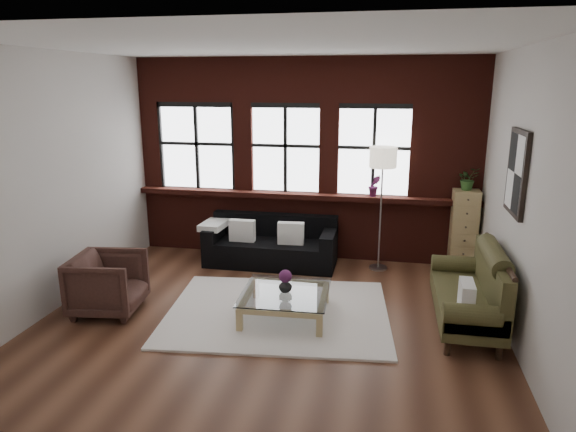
% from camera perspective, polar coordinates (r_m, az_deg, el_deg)
% --- Properties ---
extents(floor, '(5.50, 5.50, 0.00)m').
position_cam_1_polar(floor, '(6.43, -1.94, -11.26)').
color(floor, '#48281A').
rests_on(floor, ground).
extents(ceiling, '(5.50, 5.50, 0.00)m').
position_cam_1_polar(ceiling, '(5.80, -2.23, 18.49)').
color(ceiling, white).
rests_on(ceiling, ground).
extents(wall_back, '(5.50, 0.00, 5.50)m').
position_cam_1_polar(wall_back, '(8.33, 1.85, 6.28)').
color(wall_back, beige).
rests_on(wall_back, ground).
extents(wall_front, '(5.50, 0.00, 5.50)m').
position_cam_1_polar(wall_front, '(3.61, -11.14, -5.21)').
color(wall_front, beige).
rests_on(wall_front, ground).
extents(wall_left, '(0.00, 5.00, 5.00)m').
position_cam_1_polar(wall_left, '(7.06, -24.42, 3.45)').
color(wall_left, beige).
rests_on(wall_left, ground).
extents(wall_right, '(0.00, 5.00, 5.00)m').
position_cam_1_polar(wall_right, '(5.94, 24.75, 1.52)').
color(wall_right, beige).
rests_on(wall_right, ground).
extents(brick_backwall, '(5.50, 0.12, 3.20)m').
position_cam_1_polar(brick_backwall, '(8.27, 1.78, 6.22)').
color(brick_backwall, '#4A1811').
rests_on(brick_backwall, floor).
extents(sill_ledge, '(5.50, 0.30, 0.08)m').
position_cam_1_polar(sill_ledge, '(8.28, 1.65, 2.30)').
color(sill_ledge, '#4A1811').
rests_on(sill_ledge, brick_backwall).
extents(window_left, '(1.38, 0.10, 1.50)m').
position_cam_1_polar(window_left, '(8.73, -10.03, 7.45)').
color(window_left, black).
rests_on(window_left, brick_backwall).
extents(window_mid, '(1.38, 0.10, 1.50)m').
position_cam_1_polar(window_mid, '(8.31, -0.25, 7.32)').
color(window_mid, black).
rests_on(window_mid, brick_backwall).
extents(window_right, '(1.38, 0.10, 1.50)m').
position_cam_1_polar(window_right, '(8.16, 9.51, 6.97)').
color(window_right, black).
rests_on(window_right, brick_backwall).
extents(wall_poster, '(0.05, 0.74, 0.94)m').
position_cam_1_polar(wall_poster, '(6.17, 24.11, 4.42)').
color(wall_poster, black).
rests_on(wall_poster, wall_right).
extents(shag_rug, '(2.93, 2.41, 0.03)m').
position_cam_1_polar(shag_rug, '(6.55, -1.14, -10.63)').
color(shag_rug, silver).
rests_on(shag_rug, floor).
extents(dark_sofa, '(2.04, 0.83, 0.74)m').
position_cam_1_polar(dark_sofa, '(8.11, -1.91, -2.88)').
color(dark_sofa, black).
rests_on(dark_sofa, floor).
extents(pillow_a, '(0.40, 0.14, 0.34)m').
position_cam_1_polar(pillow_a, '(8.07, -5.11, -1.62)').
color(pillow_a, white).
rests_on(pillow_a, dark_sofa).
extents(pillow_b, '(0.41, 0.16, 0.34)m').
position_cam_1_polar(pillow_b, '(7.89, 0.32, -1.93)').
color(pillow_b, white).
rests_on(pillow_b, dark_sofa).
extents(vintage_settee, '(0.78, 1.75, 0.93)m').
position_cam_1_polar(vintage_settee, '(6.42, 19.21, -7.61)').
color(vintage_settee, '#3E3B1C').
rests_on(vintage_settee, floor).
extents(pillow_settee, '(0.15, 0.38, 0.34)m').
position_cam_1_polar(pillow_settee, '(5.88, 19.21, -8.52)').
color(pillow_settee, white).
rests_on(pillow_settee, vintage_settee).
extents(armchair, '(0.92, 0.90, 0.75)m').
position_cam_1_polar(armchair, '(6.84, -19.35, -7.09)').
color(armchair, '#38211C').
rests_on(armchair, floor).
extents(coffee_table, '(1.09, 1.09, 0.35)m').
position_cam_1_polar(coffee_table, '(6.37, -0.29, -9.86)').
color(coffee_table, tan).
rests_on(coffee_table, shag_rug).
extents(vase, '(0.21, 0.21, 0.17)m').
position_cam_1_polar(vase, '(6.27, -0.30, -7.70)').
color(vase, '#B2B2B2').
rests_on(vase, coffee_table).
extents(flowers, '(0.16, 0.16, 0.16)m').
position_cam_1_polar(flowers, '(6.23, -0.30, -6.71)').
color(flowers, '#622157').
rests_on(flowers, vase).
extents(drawer_chest, '(0.39, 0.39, 1.25)m').
position_cam_1_polar(drawer_chest, '(8.27, 18.90, -1.49)').
color(drawer_chest, tan).
rests_on(drawer_chest, floor).
extents(potted_plant_top, '(0.39, 0.36, 0.34)m').
position_cam_1_polar(potted_plant_top, '(8.09, 19.36, 3.93)').
color(potted_plant_top, '#2D5923').
rests_on(potted_plant_top, drawer_chest).
extents(floor_lamp, '(0.40, 0.40, 2.04)m').
position_cam_1_polar(floor_lamp, '(7.86, 10.29, 1.24)').
color(floor_lamp, '#A5A5A8').
rests_on(floor_lamp, floor).
extents(sill_plant, '(0.22, 0.19, 0.34)m').
position_cam_1_polar(sill_plant, '(8.11, 9.58, 3.34)').
color(sill_plant, '#622157').
rests_on(sill_plant, sill_ledge).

